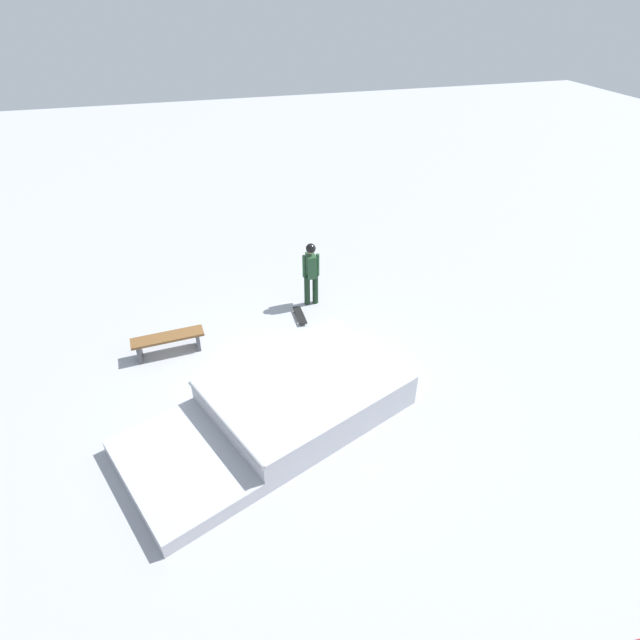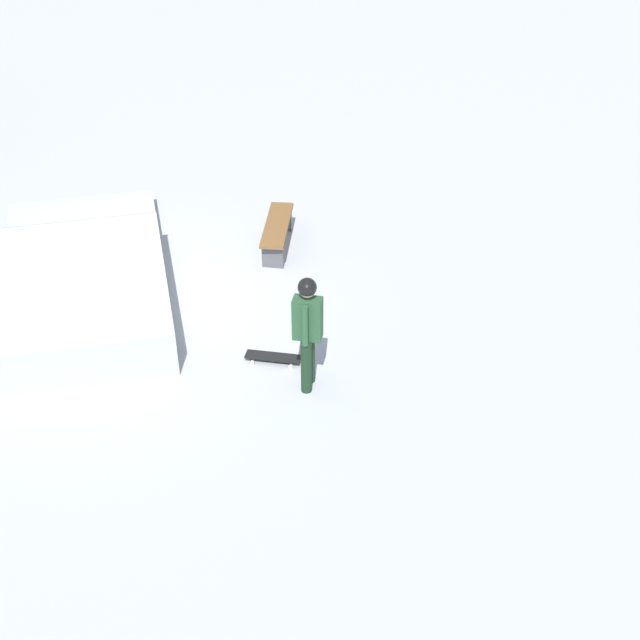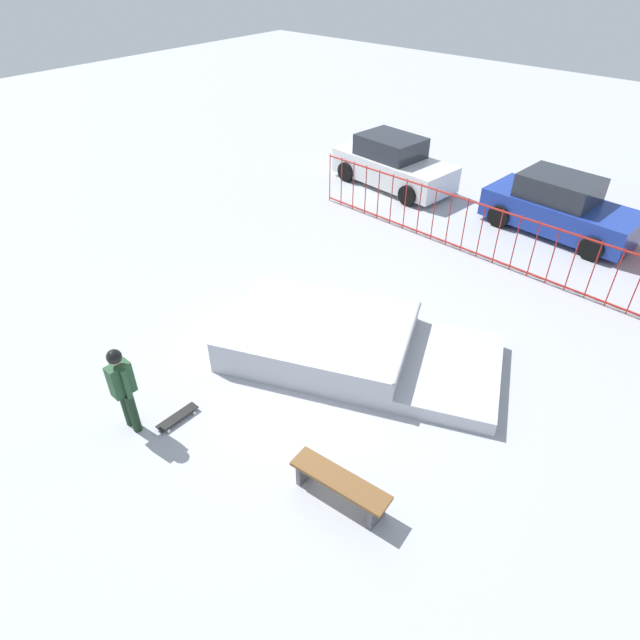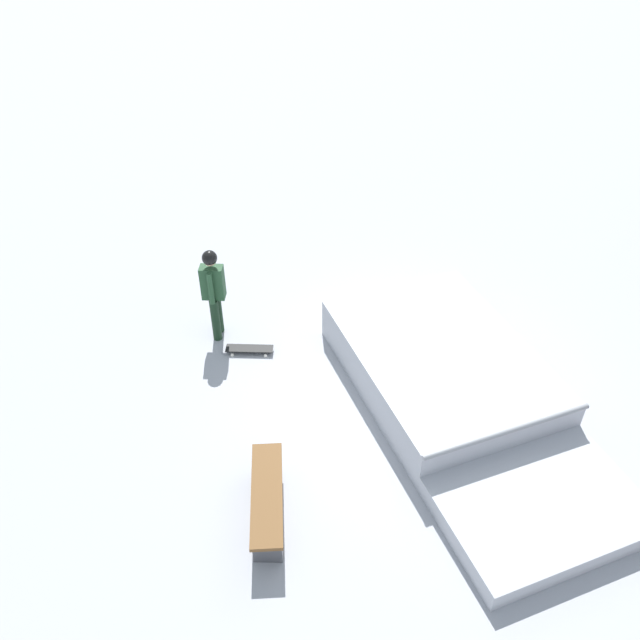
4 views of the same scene
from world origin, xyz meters
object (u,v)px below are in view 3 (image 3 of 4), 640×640
skater (122,384)px  parked_car_white (393,164)px  park_bench (340,484)px  skate_ramp (341,343)px  parked_car_blue (559,208)px  skateboard (177,417)px

skater → parked_car_white: skater is taller
skater → park_bench: 3.91m
skate_ramp → skater: skater is taller
parked_car_blue → skater: bearing=-97.7°
skateboard → skater: bearing=142.7°
skate_ramp → skater: size_ratio=3.47×
skater → parked_car_white: bearing=14.6°
parked_car_white → parked_car_blue: size_ratio=1.01×
skateboard → park_bench: size_ratio=0.49×
skate_ramp → park_bench: skate_ramp is taller
skater → parked_car_white: 12.24m
skateboard → parked_car_blue: bearing=-10.7°
skate_ramp → skater: bearing=-134.0°
skate_ramp → skater: 4.23m
skate_ramp → skateboard: 3.47m
park_bench → parked_car_white: size_ratio=0.38×
parked_car_white → park_bench: bearing=-52.5°
skater → park_bench: size_ratio=1.06×
parked_car_white → parked_car_blue: 5.47m
park_bench → parked_car_white: bearing=120.9°
skate_ramp → skater: (-1.53, -3.88, 0.69)m
skater → parked_car_white: (-2.76, 11.92, -0.28)m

